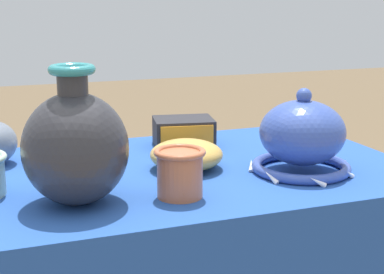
{
  "coord_description": "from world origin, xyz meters",
  "views": [
    {
      "loc": [
        -0.39,
        -1.2,
        1.18
      ],
      "look_at": [
        0.02,
        -0.1,
        0.89
      ],
      "focal_mm": 55.0,
      "sensor_mm": 36.0,
      "label": 1
    }
  ],
  "objects_px": {
    "mosaic_tile_box": "(184,133)",
    "bowl_shallow_ivory": "(75,143)",
    "bowl_shallow_ochre": "(186,155)",
    "cup_wide_terracotta": "(180,171)",
    "vase_dome_bell": "(302,138)",
    "vase_tall_bulbous": "(75,147)"
  },
  "relations": [
    {
      "from": "mosaic_tile_box",
      "to": "bowl_shallow_ivory",
      "type": "relative_size",
      "value": 1.02
    },
    {
      "from": "bowl_shallow_ochre",
      "to": "cup_wide_terracotta",
      "type": "relative_size",
      "value": 1.63
    },
    {
      "from": "bowl_shallow_ochre",
      "to": "mosaic_tile_box",
      "type": "bearing_deg",
      "value": 72.13
    },
    {
      "from": "vase_dome_bell",
      "to": "cup_wide_terracotta",
      "type": "xyz_separation_m",
      "value": [
        -0.3,
        -0.06,
        -0.02
      ]
    },
    {
      "from": "mosaic_tile_box",
      "to": "bowl_shallow_ivory",
      "type": "distance_m",
      "value": 0.28
    },
    {
      "from": "vase_tall_bulbous",
      "to": "bowl_shallow_ochre",
      "type": "xyz_separation_m",
      "value": [
        0.27,
        0.14,
        -0.08
      ]
    },
    {
      "from": "vase_dome_bell",
      "to": "vase_tall_bulbous",
      "type": "bearing_deg",
      "value": -176.29
    },
    {
      "from": "vase_dome_bell",
      "to": "bowl_shallow_ochre",
      "type": "relative_size",
      "value": 1.42
    },
    {
      "from": "bowl_shallow_ochre",
      "to": "bowl_shallow_ivory",
      "type": "bearing_deg",
      "value": 141.08
    },
    {
      "from": "vase_tall_bulbous",
      "to": "mosaic_tile_box",
      "type": "bearing_deg",
      "value": 45.41
    },
    {
      "from": "bowl_shallow_ivory",
      "to": "cup_wide_terracotta",
      "type": "distance_m",
      "value": 0.37
    },
    {
      "from": "cup_wide_terracotta",
      "to": "vase_tall_bulbous",
      "type": "bearing_deg",
      "value": 170.4
    },
    {
      "from": "cup_wide_terracotta",
      "to": "mosaic_tile_box",
      "type": "bearing_deg",
      "value": 69.29
    },
    {
      "from": "vase_tall_bulbous",
      "to": "bowl_shallow_ivory",
      "type": "relative_size",
      "value": 1.57
    },
    {
      "from": "bowl_shallow_ivory",
      "to": "vase_tall_bulbous",
      "type": "bearing_deg",
      "value": -98.84
    },
    {
      "from": "mosaic_tile_box",
      "to": "bowl_shallow_ochre",
      "type": "distance_m",
      "value": 0.2
    },
    {
      "from": "bowl_shallow_ochre",
      "to": "vase_tall_bulbous",
      "type": "bearing_deg",
      "value": -152.34
    },
    {
      "from": "vase_tall_bulbous",
      "to": "bowl_shallow_ivory",
      "type": "distance_m",
      "value": 0.33
    },
    {
      "from": "cup_wide_terracotta",
      "to": "bowl_shallow_ivory",
      "type": "bearing_deg",
      "value": 112.17
    },
    {
      "from": "vase_tall_bulbous",
      "to": "bowl_shallow_ivory",
      "type": "bearing_deg",
      "value": 81.16
    },
    {
      "from": "vase_dome_bell",
      "to": "bowl_shallow_ivory",
      "type": "xyz_separation_m",
      "value": [
        -0.45,
        0.28,
        -0.04
      ]
    },
    {
      "from": "vase_tall_bulbous",
      "to": "mosaic_tile_box",
      "type": "distance_m",
      "value": 0.47
    }
  ]
}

